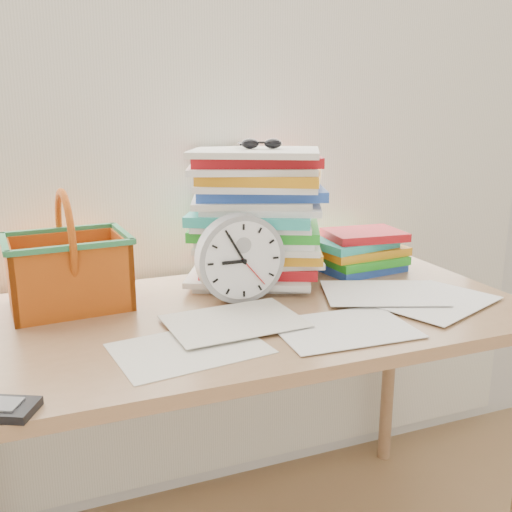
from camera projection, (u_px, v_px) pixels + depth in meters
name	position (u px, v px, depth m)	size (l,w,h in m)	color
curtain	(194.00, 80.00, 1.58)	(2.40, 0.01, 2.50)	white
desk	(242.00, 339.00, 1.40)	(1.40, 0.70, 0.75)	#936945
paper_stack	(256.00, 217.00, 1.57)	(0.36, 0.30, 0.37)	white
clock	(240.00, 258.00, 1.42)	(0.22, 0.22, 0.04)	#98999A
sunglasses	(262.00, 144.00, 1.52)	(0.12, 0.11, 0.03)	black
book_stack	(358.00, 250.00, 1.71)	(0.28, 0.21, 0.12)	white
basket	(67.00, 250.00, 1.37)	(0.28, 0.22, 0.28)	#D45E14
scattered_papers	(242.00, 308.00, 1.37)	(1.26, 0.42, 0.02)	white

